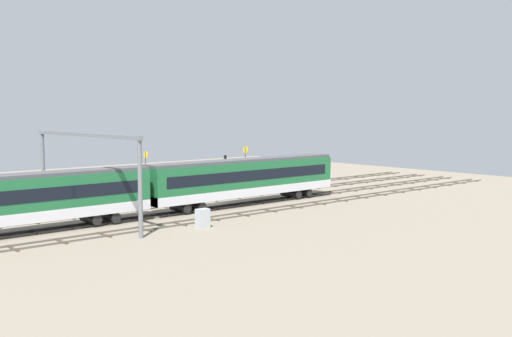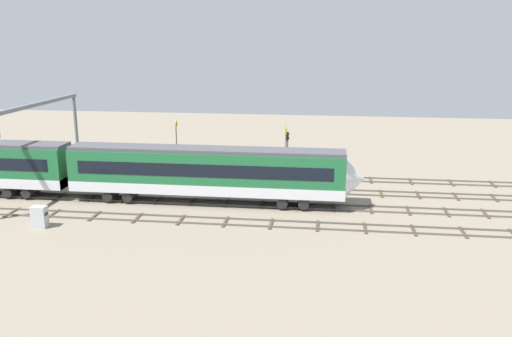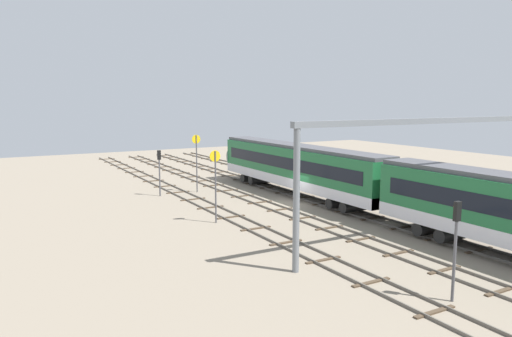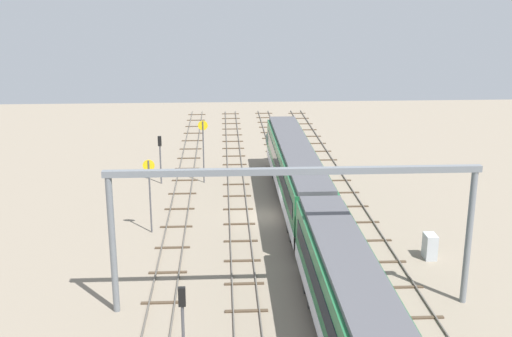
{
  "view_description": "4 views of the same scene",
  "coord_description": "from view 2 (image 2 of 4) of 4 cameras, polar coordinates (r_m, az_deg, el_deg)",
  "views": [
    {
      "loc": [
        -38.11,
        -50.52,
        9.85
      ],
      "look_at": [
        6.8,
        0.51,
        3.46
      ],
      "focal_mm": 41.44,
      "sensor_mm": 36.0,
      "label": 1
    },
    {
      "loc": [
        13.0,
        -46.57,
        14.48
      ],
      "look_at": [
        7.07,
        -1.0,
        2.93
      ],
      "focal_mm": 37.69,
      "sensor_mm": 36.0,
      "label": 2
    },
    {
      "loc": [
        -35.18,
        23.65,
        9.17
      ],
      "look_at": [
        6.94,
        -0.23,
        2.29
      ],
      "focal_mm": 33.83,
      "sensor_mm": 36.0,
      "label": 3
    },
    {
      "loc": [
        -46.39,
        3.53,
        17.21
      ],
      "look_at": [
        5.99,
        0.69,
        2.18
      ],
      "focal_mm": 44.38,
      "sensor_mm": 36.0,
      "label": 4
    }
  ],
  "objects": [
    {
      "name": "ground_plane",
      "position": [
        50.47,
        -7.85,
        -2.7
      ],
      "size": [
        102.92,
        102.92,
        0.0
      ],
      "primitive_type": "plane",
      "color": "gray"
    },
    {
      "name": "track_near_foreground",
      "position": [
        43.99,
        -10.26,
        -5.26
      ],
      "size": [
        86.92,
        2.4,
        0.16
      ],
      "color": "#59544C",
      "rests_on": "ground"
    },
    {
      "name": "track_with_train",
      "position": [
        48.28,
        -8.58,
        -3.43
      ],
      "size": [
        86.92,
        2.4,
        0.16
      ],
      "color": "#59544C",
      "rests_on": "ground"
    },
    {
      "name": "track_middle",
      "position": [
        52.64,
        -7.19,
        -1.9
      ],
      "size": [
        86.92,
        2.4,
        0.16
      ],
      "color": "#59544C",
      "rests_on": "ground"
    },
    {
      "name": "track_second_far",
      "position": [
        57.06,
        -6.01,
        -0.6
      ],
      "size": [
        86.92,
        2.4,
        0.16
      ],
      "color": "#59544C",
      "rests_on": "ground"
    },
    {
      "name": "train",
      "position": [
        50.75,
        -18.45,
        -0.1
      ],
      "size": [
        50.4,
        3.24,
        4.8
      ],
      "color": "#1E6638",
      "rests_on": "ground"
    },
    {
      "name": "overhead_gantry",
      "position": [
        54.55,
        -23.12,
        4.27
      ],
      "size": [
        0.4,
        20.09,
        8.08
      ],
      "color": "slate",
      "rests_on": "ground"
    },
    {
      "name": "speed_sign_near_foreground",
      "position": [
        53.11,
        3.2,
        2.33
      ],
      "size": [
        0.14,
        0.88,
        5.77
      ],
      "color": "#4C4C51",
      "rests_on": "ground"
    },
    {
      "name": "speed_sign_mid_trackside",
      "position": [
        58.66,
        -8.44,
        3.13
      ],
      "size": [
        0.14,
        0.85,
        5.48
      ],
      "color": "#4C4C51",
      "rests_on": "ground"
    },
    {
      "name": "signal_light_trackside_approach",
      "position": [
        63.31,
        -25.56,
        2.32
      ],
      "size": [
        0.31,
        0.32,
        4.69
      ],
      "color": "#4C4C51",
      "rests_on": "ground"
    },
    {
      "name": "signal_light_trackside_departure",
      "position": [
        57.07,
        3.38,
        2.38
      ],
      "size": [
        0.31,
        0.32,
        4.43
      ],
      "color": "#4C4C51",
      "rests_on": "ground"
    },
    {
      "name": "relay_cabinet",
      "position": [
        44.59,
        -21.99,
        -4.77
      ],
      "size": [
        1.14,
        0.74,
        1.68
      ],
      "color": "#B2B7BC",
      "rests_on": "ground"
    }
  ]
}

